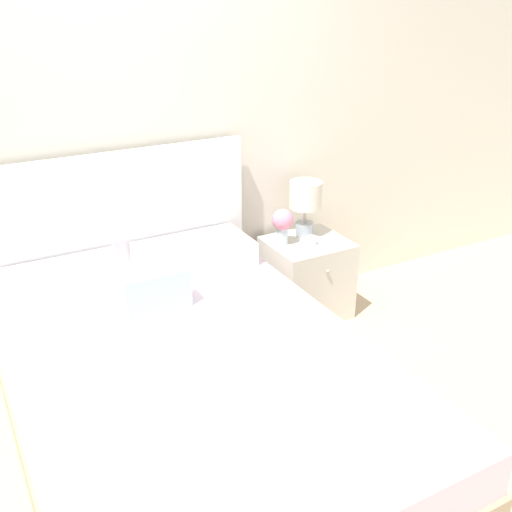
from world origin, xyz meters
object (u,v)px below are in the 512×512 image
object	(u,v)px
table_lamp	(306,200)
teacup	(312,241)
nightstand	(306,278)
flower_vase	(283,223)
bed	(190,391)

from	to	relation	value
table_lamp	teacup	distance (m)	0.27
table_lamp	nightstand	bearing A→B (deg)	-110.37
teacup	flower_vase	bearing A→B (deg)	143.95
flower_vase	teacup	world-z (taller)	flower_vase
bed	flower_vase	world-z (taller)	bed
bed	teacup	xyz separation A→B (m)	(1.13, 0.70, 0.25)
table_lamp	flower_vase	size ratio (longest dim) A/B	1.58
table_lamp	teacup	xyz separation A→B (m)	(-0.05, -0.16, -0.22)
nightstand	flower_vase	size ratio (longest dim) A/B	2.25
teacup	bed	bearing A→B (deg)	-148.02
bed	nightstand	bearing A→B (deg)	33.99
nightstand	teacup	size ratio (longest dim) A/B	5.06
bed	flower_vase	distance (m)	1.32
bed	table_lamp	bearing A→B (deg)	36.28
teacup	nightstand	bearing A→B (deg)	79.14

